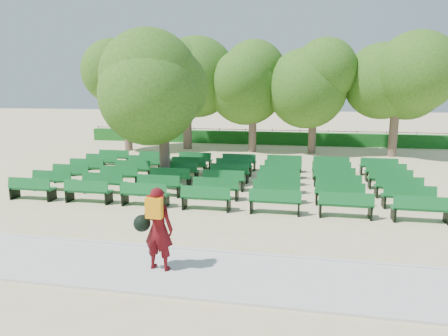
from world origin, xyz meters
The scene contains 9 objects.
ground centered at (0.00, 0.00, 0.00)m, with size 120.00×120.00×0.00m, color beige.
paving centered at (0.00, -7.40, 0.03)m, with size 30.00×2.20×0.06m, color silver.
curb centered at (0.00, -6.25, 0.05)m, with size 30.00×0.12×0.10m, color silver.
hedge centered at (0.00, 14.00, 0.45)m, with size 26.00×0.70×0.90m, color #17591B.
fence centered at (0.00, 14.40, 0.00)m, with size 26.00×0.10×1.02m, color black, non-canonical shape.
tree_line centered at (0.00, 10.00, 0.00)m, with size 21.80×6.80×7.04m, color #35631A, non-canonical shape.
bench_array centered at (0.10, 0.73, 0.09)m, with size 1.67×0.52×1.05m.
tree_among centered at (-2.56, 0.65, 4.01)m, with size 3.98×3.98×5.82m.
person centered at (0.08, -7.42, 1.02)m, with size 0.90×0.56×1.86m.
Camera 1 is at (3.08, -15.23, 3.97)m, focal length 32.00 mm.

